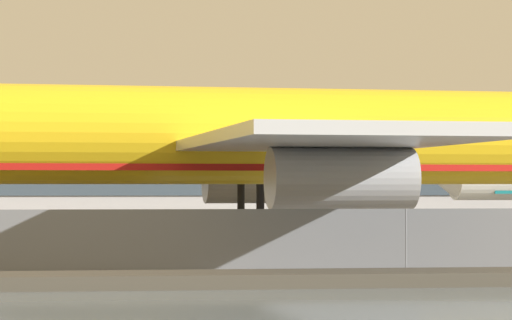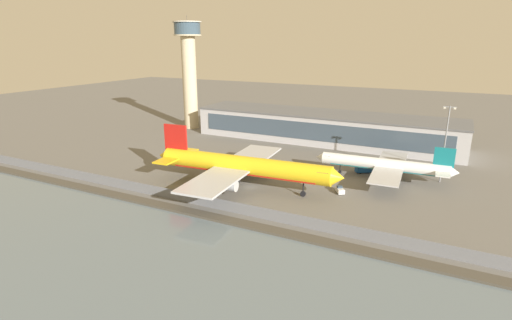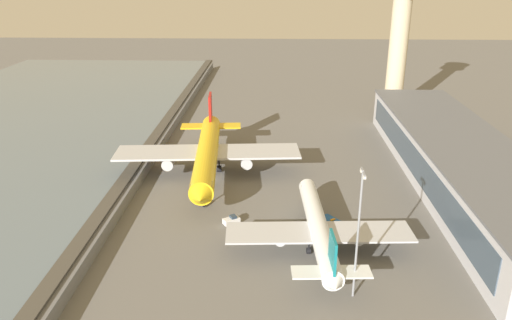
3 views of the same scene
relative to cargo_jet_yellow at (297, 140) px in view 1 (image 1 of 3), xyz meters
The scene contains 5 objects.
ground_plane 6.28m from the cargo_jet_yellow, 28.02° to the left, with size 500.00×500.00×0.00m, color #66635E.
shoreline_seawall 20.32m from the cargo_jet_yellow, 84.10° to the right, with size 320.00×3.00×0.50m.
perimeter_fence 15.74m from the cargo_jet_yellow, 82.34° to the right, with size 280.00×0.10×2.62m.
cargo_jet_yellow is the anchor object (origin of this frame).
terminal_building 58.34m from the cargo_jet_yellow, 86.05° to the left, with size 99.30×21.36×10.97m.
Camera 1 is at (-11.59, -62.70, 3.53)m, focal length 85.00 mm.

